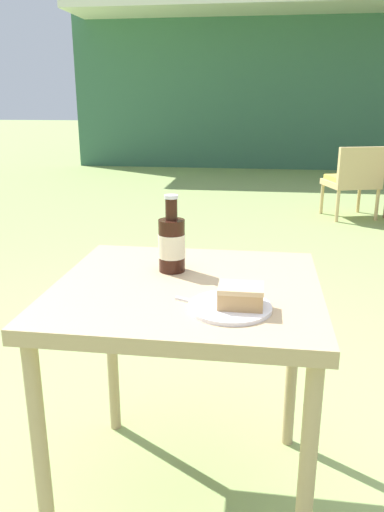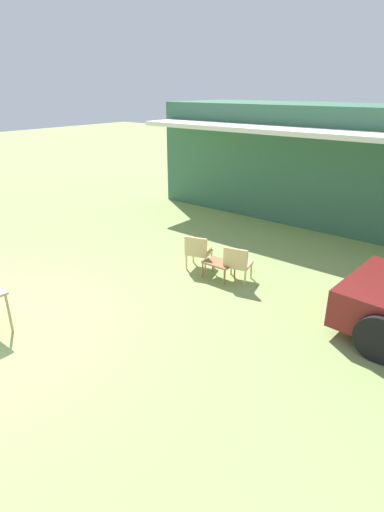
{
  "view_description": "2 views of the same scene",
  "coord_description": "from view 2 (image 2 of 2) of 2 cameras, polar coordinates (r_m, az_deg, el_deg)",
  "views": [
    {
      "loc": [
        0.19,
        -1.27,
        1.19
      ],
      "look_at": [
        0.0,
        0.1,
        0.76
      ],
      "focal_mm": 35.0,
      "sensor_mm": 36.0,
      "label": 1
    },
    {
      "loc": [
        5.99,
        -2.1,
        3.62
      ],
      "look_at": [
        1.95,
        2.89,
        0.9
      ],
      "focal_mm": 28.0,
      "sensor_mm": 36.0,
      "label": 2
    }
  ],
  "objects": [
    {
      "name": "cabin_building",
      "position": [
        12.56,
        18.47,
        12.63
      ],
      "size": [
        9.73,
        4.24,
        3.2
      ],
      "color": "#38664C",
      "rests_on": "ground_plane"
    },
    {
      "name": "wicker_chair_cushioned",
      "position": [
        8.5,
        0.9,
        0.86
      ],
      "size": [
        0.6,
        0.58,
        0.76
      ],
      "rotation": [
        0.0,
        0.0,
        3.44
      ],
      "color": "tan",
      "rests_on": "ground_plane"
    },
    {
      "name": "wicker_chair_plain",
      "position": [
        7.96,
        6.49,
        -0.88
      ],
      "size": [
        0.58,
        0.56,
        0.76
      ],
      "rotation": [
        0.0,
        0.0,
        3.38
      ],
      "color": "tan",
      "rests_on": "ground_plane"
    },
    {
      "name": "garden_side_table",
      "position": [
        8.09,
        3.84,
        -1.14
      ],
      "size": [
        0.6,
        0.4,
        0.36
      ],
      "color": "brown",
      "rests_on": "ground_plane"
    }
  ]
}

